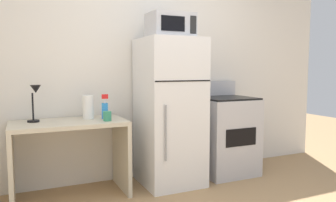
# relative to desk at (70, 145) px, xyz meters

# --- Properties ---
(wall_back_white) EXTENTS (5.00, 0.10, 2.60)m
(wall_back_white) POSITION_rel_desk_xyz_m (0.97, 0.36, 0.78)
(wall_back_white) COLOR silver
(wall_back_white) RESTS_ON ground
(desk) EXTENTS (1.08, 0.58, 0.75)m
(desk) POSITION_rel_desk_xyz_m (0.00, 0.00, 0.00)
(desk) COLOR beige
(desk) RESTS_ON ground
(desk_lamp) EXTENTS (0.14, 0.12, 0.35)m
(desk_lamp) POSITION_rel_desk_xyz_m (-0.29, 0.08, 0.47)
(desk_lamp) COLOR black
(desk_lamp) RESTS_ON desk
(paper_towel_roll) EXTENTS (0.11, 0.11, 0.24)m
(paper_towel_roll) POSITION_rel_desk_xyz_m (0.20, 0.08, 0.35)
(paper_towel_roll) COLOR white
(paper_towel_roll) RESTS_ON desk
(spray_bottle) EXTENTS (0.06, 0.06, 0.25)m
(spray_bottle) POSITION_rel_desk_xyz_m (0.36, 0.02, 0.33)
(spray_bottle) COLOR #2D8CEA
(spray_bottle) RESTS_ON desk
(coffee_mug) EXTENTS (0.08, 0.08, 0.09)m
(coffee_mug) POSITION_rel_desk_xyz_m (0.34, -0.13, 0.28)
(coffee_mug) COLOR #338C66
(coffee_mug) RESTS_ON desk
(refrigerator) EXTENTS (0.62, 0.68, 1.58)m
(refrigerator) POSITION_rel_desk_xyz_m (1.05, -0.04, 0.27)
(refrigerator) COLOR white
(refrigerator) RESTS_ON ground
(microwave) EXTENTS (0.46, 0.35, 0.26)m
(microwave) POSITION_rel_desk_xyz_m (1.05, -0.06, 1.19)
(microwave) COLOR #B7B7BC
(microwave) RESTS_ON refrigerator
(oven_range) EXTENTS (0.63, 0.61, 1.10)m
(oven_range) POSITION_rel_desk_xyz_m (1.81, -0.01, -0.05)
(oven_range) COLOR #B7B7BC
(oven_range) RESTS_ON ground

